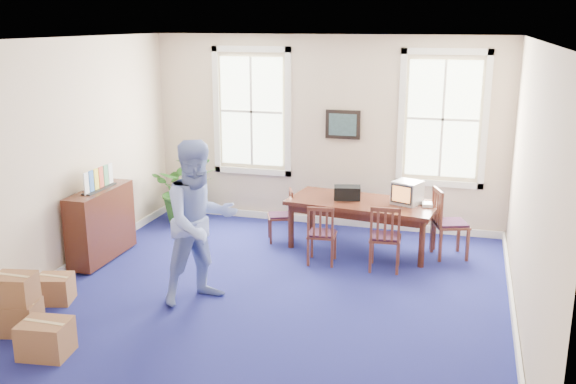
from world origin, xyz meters
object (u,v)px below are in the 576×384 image
(cardboard_boxes, at_px, (35,301))
(man, at_px, (200,222))
(crt_tv, at_px, (407,192))
(conference_table, at_px, (362,225))
(potted_plant, at_px, (186,188))
(credenza, at_px, (101,226))
(chair_near_left, at_px, (322,233))

(cardboard_boxes, bearing_deg, man, 41.41)
(crt_tv, distance_m, man, 3.36)
(crt_tv, bearing_deg, cardboard_boxes, -112.30)
(crt_tv, height_order, cardboard_boxes, crt_tv)
(man, bearing_deg, crt_tv, -1.66)
(conference_table, distance_m, crt_tv, 0.86)
(potted_plant, bearing_deg, crt_tv, -6.64)
(crt_tv, bearing_deg, man, -110.10)
(credenza, bearing_deg, conference_table, 22.48)
(conference_table, relative_size, man, 1.09)
(chair_near_left, height_order, man, man)
(chair_near_left, distance_m, credenza, 3.22)
(conference_table, distance_m, potted_plant, 3.21)
(man, distance_m, cardboard_boxes, 2.07)
(credenza, bearing_deg, potted_plant, 77.76)
(crt_tv, bearing_deg, potted_plant, -164.12)
(credenza, bearing_deg, chair_near_left, 13.16)
(man, distance_m, potted_plant, 3.33)
(crt_tv, relative_size, cardboard_boxes, 0.33)
(chair_near_left, relative_size, cardboard_boxes, 0.70)
(potted_plant, bearing_deg, cardboard_boxes, -88.91)
(conference_table, bearing_deg, chair_near_left, -113.10)
(conference_table, bearing_deg, credenza, -149.21)
(conference_table, bearing_deg, man, -115.85)
(crt_tv, xyz_separation_m, man, (-2.27, -2.47, 0.09))
(crt_tv, xyz_separation_m, chair_near_left, (-1.11, -0.81, -0.49))
(chair_near_left, bearing_deg, potted_plant, -29.60)
(conference_table, distance_m, man, 2.98)
(conference_table, height_order, man, man)
(credenza, bearing_deg, crt_tv, 19.82)
(crt_tv, xyz_separation_m, potted_plant, (-3.82, 0.44, -0.33))
(man, height_order, credenza, man)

